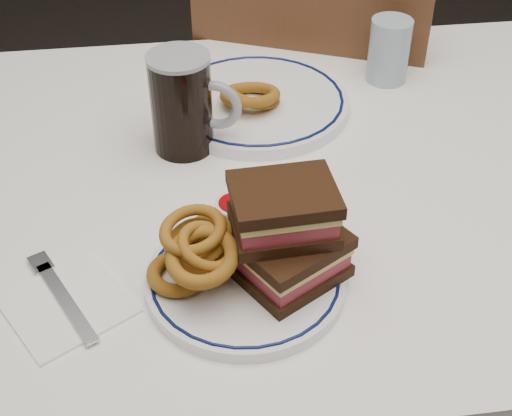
{
  "coord_description": "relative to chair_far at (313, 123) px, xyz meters",
  "views": [
    {
      "loc": [
        -0.12,
        -0.81,
        1.36
      ],
      "look_at": [
        -0.03,
        -0.17,
        0.83
      ],
      "focal_mm": 50.0,
      "sensor_mm": 36.0,
      "label": 1
    }
  ],
  "objects": [
    {
      "name": "dining_table",
      "position": [
        -0.19,
        -0.48,
        0.13
      ],
      "size": [
        1.27,
        0.87,
        0.75
      ],
      "color": "white",
      "rests_on": "floor"
    },
    {
      "name": "chair_far",
      "position": [
        0.0,
        0.0,
        0.0
      ],
      "size": [
        0.57,
        0.57,
        0.94
      ],
      "color": "#422815",
      "rests_on": "floor"
    },
    {
      "name": "main_plate",
      "position": [
        -0.23,
        -0.7,
        0.25
      ],
      "size": [
        0.24,
        0.24,
        0.02
      ],
      "color": "white",
      "rests_on": "dining_table"
    },
    {
      "name": "reuben_sandwich",
      "position": [
        -0.18,
        -0.7,
        0.31
      ],
      "size": [
        0.15,
        0.14,
        0.12
      ],
      "color": "black",
      "rests_on": "main_plate"
    },
    {
      "name": "onion_rings_main",
      "position": [
        -0.29,
        -0.7,
        0.29
      ],
      "size": [
        0.11,
        0.12,
        0.1
      ],
      "color": "brown",
      "rests_on": "main_plate"
    },
    {
      "name": "ketchup_ramekin",
      "position": [
        -0.24,
        -0.6,
        0.27
      ],
      "size": [
        0.05,
        0.05,
        0.03
      ],
      "color": "white",
      "rests_on": "main_plate"
    },
    {
      "name": "beer_mug",
      "position": [
        -0.29,
        -0.4,
        0.31
      ],
      "size": [
        0.13,
        0.09,
        0.15
      ],
      "color": "black",
      "rests_on": "dining_table"
    },
    {
      "name": "water_glass",
      "position": [
        0.07,
        -0.24,
        0.29
      ],
      "size": [
        0.07,
        0.07,
        0.11
      ],
      "primitive_type": "cylinder",
      "color": "#94ADBF",
      "rests_on": "dining_table"
    },
    {
      "name": "far_plate",
      "position": [
        -0.17,
        -0.31,
        0.25
      ],
      "size": [
        0.3,
        0.3,
        0.02
      ],
      "color": "white",
      "rests_on": "dining_table"
    },
    {
      "name": "onion_rings_far",
      "position": [
        -0.18,
        -0.32,
        0.27
      ],
      "size": [
        0.1,
        0.11,
        0.06
      ],
      "color": "brown",
      "rests_on": "far_plate"
    },
    {
      "name": "napkin_fork",
      "position": [
        -0.44,
        -0.7,
        0.24
      ],
      "size": [
        0.17,
        0.18,
        0.01
      ],
      "color": "white",
      "rests_on": "dining_table"
    }
  ]
}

